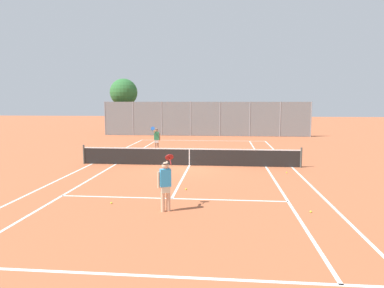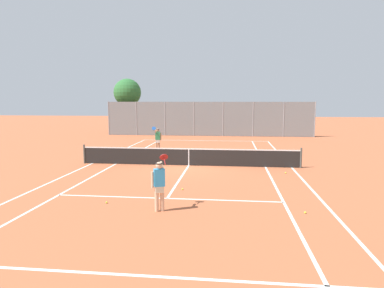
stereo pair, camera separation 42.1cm
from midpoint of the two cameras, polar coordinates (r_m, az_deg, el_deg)
name	(u,v)px [view 2 (the right image)]	position (r m, az deg, el deg)	size (l,w,h in m)	color
ground_plane	(189,166)	(18.73, 0.10, -3.61)	(120.00, 120.00, 0.00)	#B25B38
court_line_markings	(189,165)	(18.73, 0.10, -3.60)	(11.10, 23.90, 0.01)	silver
tennis_net	(189,156)	(18.64, 0.10, -2.07)	(12.00, 0.10, 1.07)	#474C47
player_near_side	(159,183)	(10.96, -4.38, -6.46)	(0.45, 0.88, 1.77)	#D8A884
player_far_left	(158,138)	(23.91, -5.24, 0.96)	(0.55, 0.83, 1.77)	tan
loose_tennis_ball_0	(286,173)	(17.35, 16.02, -4.65)	(0.07, 0.07, 0.07)	#D1DB33
loose_tennis_ball_1	(228,163)	(19.41, 6.56, -3.17)	(0.07, 0.07, 0.07)	#D1DB33
loose_tennis_ball_2	(192,149)	(25.07, 0.42, -0.78)	(0.07, 0.07, 0.07)	#D1DB33
loose_tennis_ball_3	(107,202)	(12.26, -13.09, -9.47)	(0.07, 0.07, 0.07)	#D1DB33
loose_tennis_ball_4	(305,213)	(11.56, 19.36, -10.73)	(0.07, 0.07, 0.07)	#D1DB33
loose_tennis_ball_5	(183,189)	(13.68, -0.70, -7.53)	(0.07, 0.07, 0.07)	#D1DB33
back_fence	(208,119)	(34.43, 3.09, 4.20)	(20.80, 0.08, 3.44)	gray
tree_behind_left	(127,93)	(37.92, -10.40, 8.33)	(2.94, 2.94, 5.90)	brown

